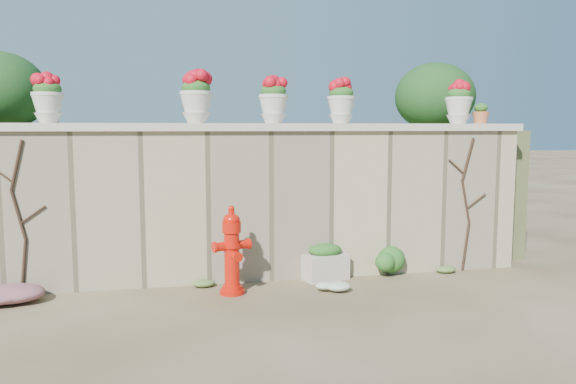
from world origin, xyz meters
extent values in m
plane|color=#493824|center=(0.00, 0.00, 0.00)|extent=(80.00, 80.00, 0.00)
cube|color=tan|center=(0.00, 1.80, 1.00)|extent=(8.00, 0.40, 2.00)
cube|color=beige|center=(0.00, 1.80, 2.05)|extent=(8.10, 0.52, 0.10)
cube|color=#384C23|center=(0.00, 5.00, 1.00)|extent=(9.00, 6.00, 2.00)
ellipsoid|color=#143814|center=(3.40, 3.00, 2.55)|extent=(1.30, 1.30, 1.10)
cylinder|color=black|center=(-2.66, 1.58, 0.35)|extent=(0.12, 0.04, 0.70)
cylinder|color=black|center=(-2.69, 1.58, 1.00)|extent=(0.17, 0.04, 0.61)
cylinder|color=black|center=(-2.67, 1.58, 1.60)|extent=(0.18, 0.04, 0.61)
cylinder|color=black|center=(-2.52, 1.58, 1.00)|extent=(0.30, 0.02, 0.22)
cylinder|color=black|center=(-2.85, 1.58, 1.50)|extent=(0.25, 0.02, 0.21)
cylinder|color=black|center=(3.24, 1.58, 0.35)|extent=(0.12, 0.04, 0.70)
cylinder|color=black|center=(3.22, 1.58, 1.00)|extent=(0.17, 0.04, 0.61)
cylinder|color=black|center=(3.23, 1.58, 1.60)|extent=(0.18, 0.04, 0.61)
cylinder|color=black|center=(3.38, 1.58, 1.00)|extent=(0.30, 0.02, 0.22)
cylinder|color=black|center=(3.05, 1.58, 1.50)|extent=(0.25, 0.02, 0.21)
cylinder|color=red|center=(-0.17, 1.14, 0.03)|extent=(0.31, 0.31, 0.06)
cylinder|color=red|center=(-0.17, 1.14, 0.44)|extent=(0.19, 0.19, 0.68)
cylinder|color=red|center=(-0.17, 1.14, 0.61)|extent=(0.23, 0.23, 0.04)
cylinder|color=red|center=(-0.17, 1.14, 0.84)|extent=(0.23, 0.23, 0.13)
ellipsoid|color=red|center=(-0.17, 1.14, 0.95)|extent=(0.21, 0.21, 0.15)
cylinder|color=red|center=(-0.17, 1.14, 1.04)|extent=(0.08, 0.08, 0.11)
cylinder|color=red|center=(-0.32, 1.10, 0.61)|extent=(0.18, 0.15, 0.11)
cylinder|color=red|center=(-0.02, 1.19, 0.61)|extent=(0.18, 0.15, 0.11)
cylinder|color=red|center=(-0.13, 1.03, 0.50)|extent=(0.13, 0.13, 0.10)
cube|color=beige|center=(1.14, 1.55, 0.17)|extent=(0.66, 0.48, 0.34)
ellipsoid|color=#1E5119|center=(1.14, 1.55, 0.40)|extent=(0.51, 0.38, 0.18)
ellipsoid|color=#1E5119|center=(1.99, 1.49, 0.25)|extent=(0.52, 0.47, 0.50)
ellipsoid|color=#AD226D|center=(-2.80, 1.29, 0.13)|extent=(0.97, 0.64, 0.26)
ellipsoid|color=white|center=(1.06, 0.97, 0.08)|extent=(0.45, 0.36, 0.16)
ellipsoid|color=#1E5119|center=(-2.33, 1.80, 2.51)|extent=(0.33, 0.33, 0.20)
ellipsoid|color=red|center=(-2.33, 1.80, 2.60)|extent=(0.29, 0.29, 0.21)
ellipsoid|color=#1E5119|center=(-0.53, 1.80, 2.56)|extent=(0.36, 0.36, 0.22)
ellipsoid|color=red|center=(-0.53, 1.80, 2.65)|extent=(0.32, 0.32, 0.23)
ellipsoid|color=#1E5119|center=(0.48, 1.80, 2.52)|extent=(0.34, 0.34, 0.20)
ellipsoid|color=red|center=(0.48, 1.80, 2.61)|extent=(0.30, 0.30, 0.21)
ellipsoid|color=#1E5119|center=(1.42, 1.80, 2.51)|extent=(0.33, 0.33, 0.20)
ellipsoid|color=red|center=(1.42, 1.80, 2.59)|extent=(0.29, 0.29, 0.21)
ellipsoid|color=#1E5119|center=(3.17, 1.80, 2.52)|extent=(0.34, 0.34, 0.20)
ellipsoid|color=red|center=(3.17, 1.80, 2.60)|extent=(0.29, 0.29, 0.21)
ellipsoid|color=#1E5119|center=(3.53, 1.80, 2.32)|extent=(0.19, 0.19, 0.14)
camera|label=1|loc=(-0.91, -5.61, 2.04)|focal=35.00mm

